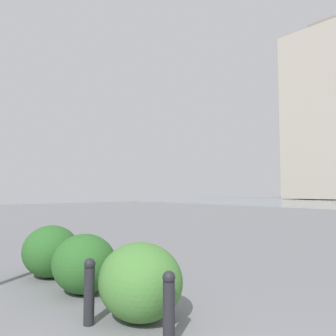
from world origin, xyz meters
name	(u,v)px	position (x,y,z in m)	size (l,w,h in m)	color
building_annex	(328,115)	(23.57, -61.40, 15.48)	(13.28, 11.71, 33.02)	#B2A899
bollard_near	(169,306)	(1.50, -1.18, 0.38)	(0.13, 0.13, 0.72)	#232328
bollard_mid	(89,290)	(2.47, -0.84, 0.39)	(0.13, 0.13, 0.74)	#232328
shrub_low	(84,263)	(3.55, -1.35, 0.43)	(1.02, 0.91, 0.86)	#2D6628
shrub_round	(140,281)	(2.19, -1.35, 0.45)	(1.06, 0.95, 0.90)	#477F38
shrub_wide	(51,251)	(4.77, -1.34, 0.45)	(1.05, 0.95, 0.90)	#2D6628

